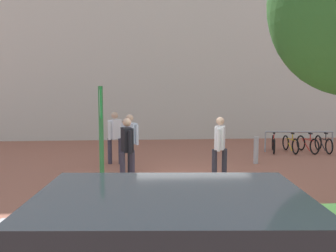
{
  "coord_description": "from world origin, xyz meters",
  "views": [
    {
      "loc": [
        -1.13,
        -8.35,
        2.47
      ],
      "look_at": [
        -0.33,
        2.11,
        1.34
      ],
      "focal_mm": 36.94,
      "sensor_mm": 36.0,
      "label": 1
    }
  ],
  "objects": [
    {
      "name": "person_suited_navy",
      "position": [
        -1.51,
        0.51,
        0.98
      ],
      "size": [
        0.38,
        0.59,
        1.72
      ],
      "color": "#383342",
      "rests_on": "ground"
    },
    {
      "name": "planter_strip",
      "position": [
        0.15,
        -2.4,
        0.08
      ],
      "size": [
        7.0,
        1.1,
        0.16
      ],
      "primitive_type": "cube",
      "color": "#336028",
      "rests_on": "ground"
    },
    {
      "name": "person_shirt_white",
      "position": [
        -1.49,
        1.82,
        0.98
      ],
      "size": [
        0.52,
        0.46,
        1.72
      ],
      "color": "black",
      "rests_on": "ground"
    },
    {
      "name": "ground_plane",
      "position": [
        0.0,
        0.0,
        0.0
      ],
      "size": [
        60.0,
        60.0,
        0.0
      ],
      "primitive_type": "plane",
      "color": "#9E5B47"
    },
    {
      "name": "parking_sign_post",
      "position": [
        -1.83,
        -2.4,
        1.64
      ],
      "size": [
        0.08,
        0.36,
        2.51
      ],
      "color": "#2D7238",
      "rests_on": "ground"
    },
    {
      "name": "bollard_steel",
      "position": [
        2.63,
        2.66,
        0.45
      ],
      "size": [
        0.16,
        0.16,
        0.9
      ],
      "primitive_type": "cylinder",
      "color": "#ADADB2",
      "rests_on": "ground"
    },
    {
      "name": "bike_at_sign",
      "position": [
        -1.84,
        -2.31,
        0.35
      ],
      "size": [
        1.68,
        0.42,
        0.86
      ],
      "color": "black",
      "rests_on": "ground"
    },
    {
      "name": "person_casual_tan",
      "position": [
        0.96,
        0.71,
        0.98
      ],
      "size": [
        0.43,
        0.58,
        1.72
      ],
      "color": "#2D2D38",
      "rests_on": "ground"
    },
    {
      "name": "person_shirt_blue",
      "position": [
        -2.01,
        2.96,
        0.98
      ],
      "size": [
        0.49,
        0.5,
        1.72
      ],
      "color": "#383342",
      "rests_on": "ground"
    },
    {
      "name": "bike_rack_cluster",
      "position": [
        4.98,
        4.56,
        0.35
      ],
      "size": [
        2.65,
        1.71,
        0.83
      ],
      "color": "#99999E",
      "rests_on": "ground"
    },
    {
      "name": "building_facade",
      "position": [
        0.0,
        8.95,
        5.0
      ],
      "size": [
        28.0,
        1.2,
        10.0
      ],
      "primitive_type": "cube",
      "color": "beige",
      "rests_on": "ground"
    }
  ]
}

